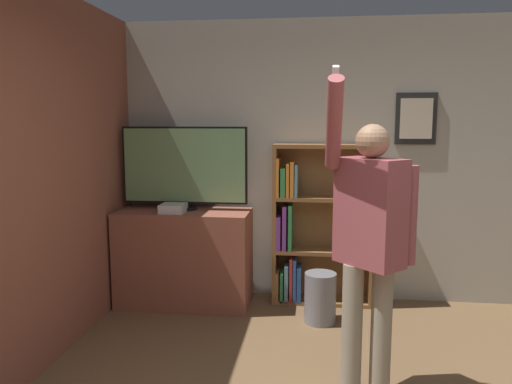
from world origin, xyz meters
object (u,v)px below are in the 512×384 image
person (369,237)px  waste_bin (320,298)px  television (185,167)px  bookshelf (312,228)px  game_console (173,208)px

person → waste_bin: 1.46m
television → bookshelf: (1.20, 0.14, -0.58)m
television → waste_bin: television is taller
person → waste_bin: person is taller
bookshelf → person: (0.36, -1.68, 0.32)m
television → game_console: television is taller
television → person: (1.56, -1.54, -0.27)m
person → waste_bin: size_ratio=4.64×
game_console → person: bearing=-40.0°
television → person: bearing=-44.6°
bookshelf → waste_bin: bearing=-80.2°
bookshelf → waste_bin: 0.72m
television → bookshelf: 1.34m
game_console → bookshelf: bearing=13.8°
game_console → person: size_ratio=0.11×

